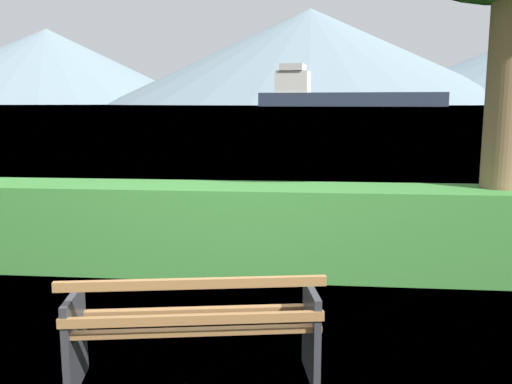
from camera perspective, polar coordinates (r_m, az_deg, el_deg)
name	(u,v)px	position (r m, az deg, el deg)	size (l,w,h in m)	color
ground_plane	(196,379)	(4.26, -6.28, -18.78)	(1400.00, 1400.00, 0.00)	olive
water_surface	(308,106)	(310.35, 5.46, 8.92)	(620.00, 620.00, 0.00)	#7A99A8
park_bench	(194,327)	(4.02, -6.42, -13.79)	(1.84, 0.86, 0.87)	olive
hedge_row	(240,229)	(6.52, -1.66, -3.85)	(13.74, 0.86, 1.04)	#387A33
cargo_ship_large	(336,94)	(268.02, 8.37, 10.01)	(88.53, 26.47, 20.19)	#2D384C
distant_hills	(304,62)	(558.88, 5.07, 13.29)	(859.29, 399.30, 89.86)	slate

